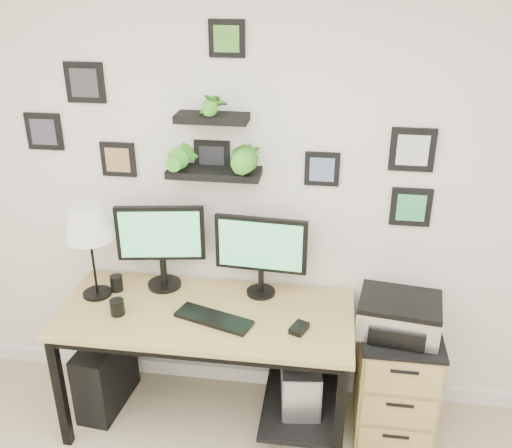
% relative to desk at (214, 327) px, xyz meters
% --- Properties ---
extents(room, '(4.00, 4.00, 4.00)m').
position_rel_desk_xyz_m(room, '(0.28, 0.32, -0.58)').
color(room, '#C1B18A').
rests_on(room, ground).
extents(desk, '(1.60, 0.70, 0.75)m').
position_rel_desk_xyz_m(desk, '(0.00, 0.00, 0.00)').
color(desk, tan).
rests_on(desk, ground).
extents(monitor_left, '(0.49, 0.22, 0.51)m').
position_rel_desk_xyz_m(monitor_left, '(-0.33, 0.19, 0.42)').
color(monitor_left, black).
rests_on(monitor_left, desk).
extents(monitor_right, '(0.51, 0.18, 0.48)m').
position_rel_desk_xyz_m(monitor_right, '(0.24, 0.19, 0.41)').
color(monitor_right, black).
rests_on(monitor_right, desk).
extents(keyboard, '(0.44, 0.26, 0.02)m').
position_rel_desk_xyz_m(keyboard, '(0.03, -0.11, 0.13)').
color(keyboard, black).
rests_on(keyboard, desk).
extents(mouse, '(0.11, 0.13, 0.03)m').
position_rel_desk_xyz_m(mouse, '(0.48, -0.14, 0.14)').
color(mouse, black).
rests_on(mouse, desk).
extents(table_lamp, '(0.27, 0.27, 0.54)m').
position_rel_desk_xyz_m(table_lamp, '(-0.68, 0.05, 0.56)').
color(table_lamp, black).
rests_on(table_lamp, desk).
extents(mug, '(0.08, 0.08, 0.09)m').
position_rel_desk_xyz_m(mug, '(-0.50, -0.12, 0.17)').
color(mug, black).
rests_on(mug, desk).
extents(pen_cup, '(0.07, 0.07, 0.09)m').
position_rel_desk_xyz_m(pen_cup, '(-0.59, 0.11, 0.17)').
color(pen_cup, black).
rests_on(pen_cup, desk).
extents(pc_tower_black, '(0.24, 0.47, 0.45)m').
position_rel_desk_xyz_m(pc_tower_black, '(-0.68, 0.00, -0.40)').
color(pc_tower_black, black).
rests_on(pc_tower_black, ground).
extents(pc_tower_grey, '(0.27, 0.50, 0.48)m').
position_rel_desk_xyz_m(pc_tower_grey, '(0.49, 0.03, -0.39)').
color(pc_tower_grey, gray).
rests_on(pc_tower_grey, ground).
extents(file_cabinet, '(0.43, 0.53, 0.67)m').
position_rel_desk_xyz_m(file_cabinet, '(1.02, 0.06, -0.29)').
color(file_cabinet, tan).
rests_on(file_cabinet, ground).
extents(printer, '(0.46, 0.39, 0.19)m').
position_rel_desk_xyz_m(printer, '(1.00, 0.05, 0.14)').
color(printer, silver).
rests_on(printer, file_cabinet).
extents(wall_decor, '(2.24, 0.18, 1.05)m').
position_rel_desk_xyz_m(wall_decor, '(0.01, 0.26, 1.01)').
color(wall_decor, black).
rests_on(wall_decor, ground).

